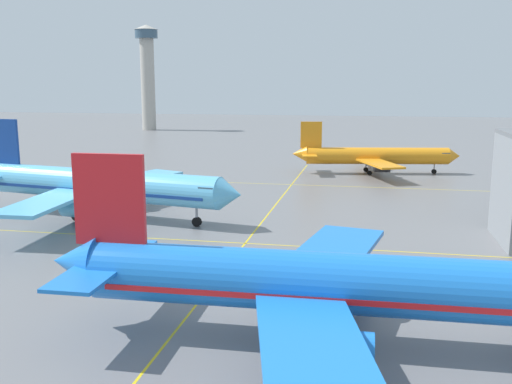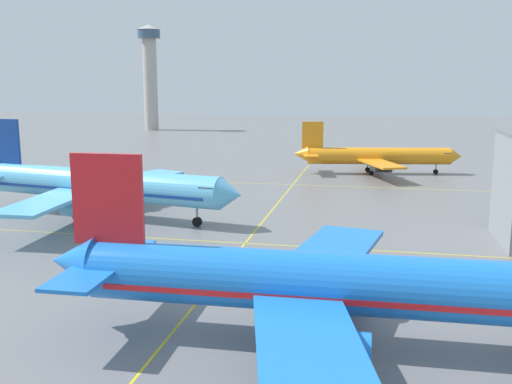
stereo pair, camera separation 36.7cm
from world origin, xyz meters
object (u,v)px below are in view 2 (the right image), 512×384
(airliner_third_row, at_px, (376,156))
(control_tower, at_px, (150,70))
(airliner_second_row, at_px, (99,185))
(airliner_front_gate, at_px, (331,284))

(airliner_third_row, height_order, control_tower, control_tower)
(airliner_second_row, height_order, airliner_third_row, airliner_second_row)
(airliner_front_gate, distance_m, control_tower, 192.32)
(airliner_second_row, bearing_deg, control_tower, 108.87)
(airliner_second_row, bearing_deg, airliner_front_gate, -44.68)
(airliner_front_gate, xyz_separation_m, control_tower, (-81.22, 173.38, 18.22))
(airliner_front_gate, relative_size, airliner_second_row, 1.01)
(airliner_second_row, xyz_separation_m, airliner_third_row, (36.30, 45.60, -0.84))
(airliner_front_gate, bearing_deg, airliner_second_row, 135.32)
(airliner_front_gate, height_order, control_tower, control_tower)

